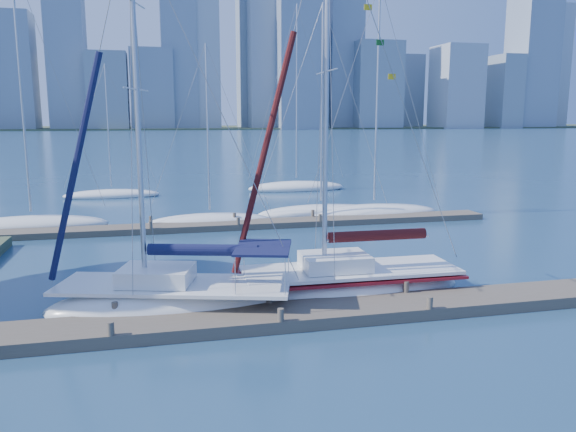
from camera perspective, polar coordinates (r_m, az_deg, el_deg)
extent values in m
plane|color=navy|center=(18.52, -1.36, -10.82)|extent=(700.00, 700.00, 0.00)
cube|color=brown|center=(18.45, -1.36, -10.24)|extent=(26.00, 2.00, 0.40)
cube|color=brown|center=(34.01, -3.60, -0.84)|extent=(30.00, 1.80, 0.36)
cube|color=#38472D|center=(337.02, -12.73, 8.69)|extent=(800.00, 100.00, 1.50)
ellipsoid|color=white|center=(19.84, -11.42, -8.81)|extent=(8.93, 5.00, 1.49)
cube|color=white|center=(19.63, -11.49, -6.89)|extent=(8.27, 4.62, 0.12)
cube|color=white|center=(19.69, -13.22, -5.85)|extent=(2.79, 2.39, 0.55)
cylinder|color=silver|center=(19.08, -15.07, 10.55)|extent=(0.18, 0.18, 11.77)
cylinder|color=silver|center=(19.11, -8.65, -3.72)|extent=(3.90, 1.20, 0.10)
cylinder|color=#0F1333|center=(19.08, -8.65, -3.43)|extent=(3.67, 1.40, 0.40)
cube|color=#0F1333|center=(18.77, -2.54, -3.24)|extent=(2.37, 2.76, 0.08)
ellipsoid|color=white|center=(21.36, 6.31, -7.29)|extent=(8.72, 2.99, 1.52)
cube|color=white|center=(21.16, 6.34, -5.45)|extent=(8.07, 2.75, 0.12)
cube|color=white|center=(20.88, 4.77, -4.62)|extent=(2.46, 1.89, 0.56)
cylinder|color=silver|center=(20.11, 3.90, 12.59)|extent=(0.18, 0.18, 12.96)
cylinder|color=silver|center=(21.23, 9.07, -2.22)|extent=(4.11, 0.17, 0.10)
cylinder|color=#420E10|center=(21.21, 9.08, -1.96)|extent=(3.78, 0.47, 0.41)
cube|color=maroon|center=(21.20, 6.33, -5.90)|extent=(8.26, 2.86, 0.10)
ellipsoid|color=white|center=(36.54, -24.56, -0.92)|extent=(9.00, 5.51, 1.21)
cylinder|color=silver|center=(36.02, -25.50, 11.68)|extent=(0.13, 0.13, 14.23)
ellipsoid|color=white|center=(35.10, -7.93, -0.56)|extent=(7.87, 4.30, 1.05)
cylinder|color=silver|center=(34.52, -8.16, 8.79)|extent=(0.11, 0.11, 9.89)
ellipsoid|color=white|center=(37.62, 3.36, 0.27)|extent=(9.04, 4.74, 1.20)
cylinder|color=silver|center=(37.08, 3.47, 11.26)|extent=(0.13, 0.13, 12.59)
ellipsoid|color=white|center=(37.95, 8.73, 0.27)|extent=(9.22, 3.48, 1.25)
cylinder|color=silver|center=(37.44, 9.05, 12.09)|extent=(0.14, 0.14, 13.74)
ellipsoid|color=white|center=(48.79, -17.46, 2.03)|extent=(7.98, 3.47, 1.00)
cylinder|color=silver|center=(48.37, -17.81, 8.68)|extent=(0.11, 0.11, 9.87)
ellipsoid|color=white|center=(51.06, 0.87, 2.89)|extent=(8.88, 2.54, 1.26)
cylinder|color=silver|center=(50.70, 0.90, 12.39)|extent=(0.14, 0.14, 15.03)
cube|color=slate|center=(312.31, -26.11, 13.02)|extent=(19.59, 17.63, 56.43)
cube|color=#99A7B8|center=(329.57, -21.31, 11.62)|extent=(13.97, 17.61, 38.93)
cube|color=slate|center=(302.95, -17.82, 11.96)|extent=(19.66, 19.81, 38.29)
cube|color=slate|center=(303.93, -13.62, 12.38)|extent=(21.35, 16.86, 40.76)
cube|color=#99A7B8|center=(310.01, -8.88, 17.34)|extent=(18.47, 14.99, 93.13)
cube|color=slate|center=(327.87, -3.52, 15.54)|extent=(17.41, 17.46, 76.16)
cube|color=slate|center=(306.72, 1.01, 16.64)|extent=(22.04, 18.95, 83.60)
cube|color=#99A7B8|center=(326.50, 3.86, 13.79)|extent=(15.66, 17.11, 56.01)
cube|color=slate|center=(320.08, 8.95, 12.95)|extent=(25.52, 18.80, 46.84)
cube|color=slate|center=(359.82, 11.84, 12.25)|extent=(16.84, 17.52, 43.39)
cube|color=#99A7B8|center=(340.45, 16.73, 12.40)|extent=(23.07, 23.94, 46.01)
cube|color=slate|center=(356.40, 21.04, 11.67)|extent=(13.76, 21.38, 41.43)
cube|color=slate|center=(371.96, 23.58, 15.35)|extent=(22.06, 23.60, 92.36)
cube|color=#99A7B8|center=(402.92, 25.02, 13.55)|extent=(18.32, 17.08, 75.18)
cube|color=slate|center=(312.82, -21.71, 17.43)|extent=(18.02, 18.00, 100.95)
cube|color=slate|center=(309.54, -11.06, 16.87)|extent=(17.85, 18.00, 88.61)
cube|color=slate|center=(316.77, -2.50, 19.50)|extent=(16.67, 18.00, 117.25)
cube|color=slate|center=(325.24, 5.63, 15.15)|extent=(18.56, 18.00, 71.57)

